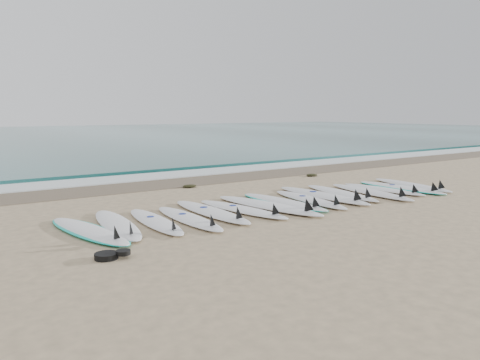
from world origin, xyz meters
TOP-DOWN VIEW (x-y plane):
  - ground at (0.00, 0.00)m, footprint 120.00×120.00m
  - ocean at (0.00, 32.50)m, footprint 120.00×55.00m
  - wet_sand_band at (0.00, 4.10)m, footprint 120.00×1.80m
  - foam_band at (0.00, 5.50)m, footprint 120.00×1.40m
  - wave_crest at (0.00, 7.00)m, footprint 120.00×1.00m
  - surfboard_0 at (-4.24, -0.07)m, footprint 0.99×2.55m
  - surfboard_1 at (-3.71, 0.06)m, footprint 0.81×2.56m
  - surfboard_2 at (-3.07, -0.10)m, footprint 0.66×2.37m
  - surfboard_3 at (-2.47, -0.23)m, footprint 0.55×2.40m
  - surfboard_4 at (-1.85, 0.01)m, footprint 0.55×2.62m
  - surfboard_5 at (-1.21, -0.13)m, footprint 0.89×2.52m
  - surfboard_6 at (-0.57, -0.16)m, footprint 1.06×2.93m
  - surfboard_7 at (-0.03, 0.02)m, footprint 0.76×2.59m
  - surfboard_8 at (0.60, -0.13)m, footprint 0.80×2.55m
  - surfboard_9 at (1.19, 0.06)m, footprint 0.60×2.87m
  - surfboard_10 at (1.80, 0.07)m, footprint 0.90×2.63m
  - surfboard_11 at (2.47, -0.26)m, footprint 0.88×2.76m
  - surfboard_12 at (3.09, -0.16)m, footprint 0.65×2.37m
  - surfboard_13 at (3.68, -0.21)m, footprint 0.67×2.56m
  - surfboard_14 at (4.24, -0.14)m, footprint 0.92×2.67m
  - seaweed_near at (-0.64, 3.14)m, footprint 0.38×0.29m
  - seaweed_far at (3.49, 2.91)m, footprint 0.38×0.29m
  - leash_coil at (-4.41, -1.55)m, footprint 0.46×0.36m

SIDE VIEW (x-z plane):
  - ground at x=0.00m, z-range 0.00..0.00m
  - wet_sand_band at x=0.00m, z-range 0.00..0.01m
  - ocean at x=0.00m, z-range 0.00..0.03m
  - foam_band at x=0.00m, z-range 0.00..0.04m
  - seaweed_near at x=-0.64m, z-range 0.00..0.07m
  - seaweed_far at x=3.49m, z-range 0.00..0.07m
  - surfboard_0 at x=-4.24m, z-range -0.11..0.20m
  - surfboard_13 at x=3.68m, z-range -0.11..0.21m
  - surfboard_7 at x=-0.03m, z-range -0.11..0.21m
  - leash_coil at x=-4.41m, z-range -0.01..0.10m
  - wave_crest at x=0.00m, z-range 0.00..0.10m
  - surfboard_2 at x=-3.07m, z-range -0.10..0.20m
  - surfboard_12 at x=3.09m, z-range -0.10..0.20m
  - surfboard_3 at x=-2.47m, z-range -0.10..0.21m
  - surfboard_5 at x=-1.21m, z-range -0.10..0.21m
  - surfboard_8 at x=0.60m, z-range -0.10..0.22m
  - surfboard_1 at x=-3.71m, z-range -0.11..0.22m
  - surfboard_10 at x=1.80m, z-range -0.11..0.22m
  - surfboard_14 at x=4.24m, z-range -0.11..0.23m
  - surfboard_4 at x=-1.85m, z-range -0.11..0.23m
  - surfboard_11 at x=2.47m, z-range -0.11..0.23m
  - surfboard_9 at x=1.19m, z-range -0.12..0.25m
  - surfboard_6 at x=-0.57m, z-range -0.12..0.25m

